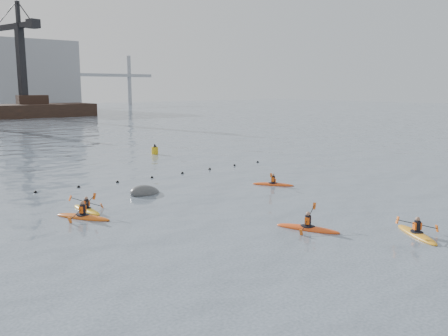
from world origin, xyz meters
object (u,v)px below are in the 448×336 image
(kayaker_3, at_px, (87,209))
(mooring_buoy, at_px, (145,194))
(kayaker_1, at_px, (417,233))
(kayaker_2, at_px, (83,216))
(nav_buoy, at_px, (155,150))
(kayaker_4, at_px, (273,184))
(kayaker_0, at_px, (308,228))

(kayaker_3, bearing_deg, mooring_buoy, 16.86)
(kayaker_1, relative_size, kayaker_2, 0.96)
(kayaker_3, xyz_separation_m, mooring_buoy, (4.93, 1.79, -0.09))
(kayaker_3, height_order, nav_buoy, nav_buoy)
(kayaker_2, relative_size, mooring_buoy, 1.40)
(kayaker_4, bearing_deg, kayaker_3, -42.92)
(mooring_buoy, height_order, nav_buoy, nav_buoy)
(kayaker_0, distance_m, mooring_buoy, 12.68)
(kayaker_0, bearing_deg, mooring_buoy, 76.70)
(kayaker_0, relative_size, kayaker_3, 1.08)
(kayaker_0, relative_size, kayaker_1, 1.03)
(kayaker_1, xyz_separation_m, kayaker_3, (-10.67, 14.68, -0.01))
(kayaker_1, relative_size, mooring_buoy, 1.35)
(kayaker_1, bearing_deg, kayaker_3, 155.77)
(kayaker_1, bearing_deg, kayaker_4, 106.50)
(nav_buoy, bearing_deg, kayaker_3, -130.24)
(kayaker_0, bearing_deg, nav_buoy, 50.34)
(kayaker_0, xyz_separation_m, kayaker_1, (3.41, -4.01, -0.00))
(kayaker_2, distance_m, mooring_buoy, 6.58)
(nav_buoy, bearing_deg, kayaker_4, -94.88)
(kayaker_3, height_order, kayaker_4, kayaker_4)
(kayaker_3, bearing_deg, kayaker_0, -58.89)
(kayaker_1, height_order, kayaker_3, kayaker_3)
(kayaker_2, xyz_separation_m, mooring_buoy, (5.75, 3.21, -0.11))
(mooring_buoy, bearing_deg, kayaker_3, -160.05)
(kayaker_4, xyz_separation_m, mooring_buoy, (-8.81, 3.41, -0.09))
(kayaker_2, distance_m, kayaker_4, 14.57)
(kayaker_1, height_order, mooring_buoy, kayaker_1)
(kayaker_1, relative_size, kayaker_3, 1.05)
(kayaker_2, xyz_separation_m, kayaker_4, (14.56, -0.20, -0.01))
(kayaker_2, xyz_separation_m, nav_buoy, (16.26, 19.67, 0.29))
(kayaker_0, xyz_separation_m, mooring_buoy, (-2.32, 12.47, -0.10))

